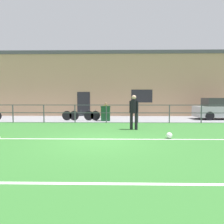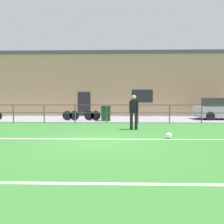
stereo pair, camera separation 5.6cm
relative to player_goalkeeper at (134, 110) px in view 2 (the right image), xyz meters
The scene contains 13 objects.
ground 3.53m from the player_goalkeeper, 116.41° to the right, with size 60.00×44.00×0.04m, color #33702D.
field_line_touchline 3.11m from the player_goalkeeper, 120.65° to the right, with size 36.00×0.11×0.00m, color white.
field_line_hash 7.05m from the player_goalkeeper, 102.46° to the right, with size 36.00×0.11×0.00m, color white.
pavement_strip 5.75m from the player_goalkeeper, 105.41° to the left, with size 48.00×5.00×0.02m, color gray.
perimeter_fence 3.33m from the player_goalkeeper, 116.93° to the left, with size 36.07×0.07×1.15m.
clubhouse_facade 9.47m from the player_goalkeeper, 99.33° to the left, with size 28.00×2.56×5.66m.
player_goalkeeper is the anchor object (origin of this frame).
soccer_ball_spare 2.76m from the player_goalkeeper, 63.18° to the right, with size 0.23×0.23×0.23m, color white.
spectator_child 6.22m from the player_goalkeeper, 105.75° to the left, with size 0.33×0.21×1.22m.
parked_car_red 8.80m from the player_goalkeeper, 36.95° to the left, with size 4.19×1.83×1.56m.
bicycle_parked_0 5.50m from the player_goalkeeper, 130.39° to the left, with size 2.19×0.04×0.76m.
bicycle_parked_2 5.21m from the player_goalkeeper, 126.32° to the left, with size 2.14×0.04×0.75m.
trash_bin_0 4.29m from the player_goalkeeper, 112.02° to the left, with size 0.64×0.55×1.01m.
Camera 2 is at (0.69, -7.59, 1.55)m, focal length 34.42 mm.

